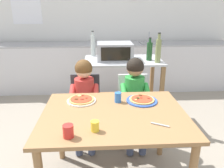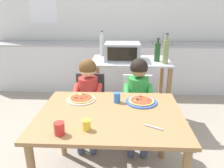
% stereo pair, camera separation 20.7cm
% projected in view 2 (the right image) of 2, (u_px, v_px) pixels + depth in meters
% --- Properties ---
extents(ground_plane, '(11.62, 11.62, 0.00)m').
position_uv_depth(ground_plane, '(115.00, 122.00, 3.18)').
color(ground_plane, gray).
extents(back_wall_tiled, '(5.50, 0.14, 2.70)m').
position_uv_depth(back_wall_tiled, '(118.00, 18.00, 4.43)').
color(back_wall_tiled, white).
rests_on(back_wall_tiled, ground).
extents(kitchen_counter, '(4.95, 0.60, 1.11)m').
position_uv_depth(kitchen_counter, '(118.00, 67.00, 4.34)').
color(kitchen_counter, silver).
rests_on(kitchen_counter, ground).
extents(kitchen_island_cart, '(1.03, 0.63, 0.90)m').
position_uv_depth(kitchen_island_cart, '(130.00, 81.00, 3.03)').
color(kitchen_island_cart, '#B7BABF').
rests_on(kitchen_island_cart, ground).
extents(toaster_oven, '(0.46, 0.38, 0.22)m').
position_uv_depth(toaster_oven, '(122.00, 51.00, 2.91)').
color(toaster_oven, '#999BA0').
rests_on(toaster_oven, kitchen_island_cart).
extents(bottle_brown_beer, '(0.06, 0.06, 0.35)m').
position_uv_depth(bottle_brown_beer, '(102.00, 45.00, 3.14)').
color(bottle_brown_beer, '#ADB7B2').
rests_on(bottle_brown_beer, kitchen_island_cart).
extents(bottle_dark_olive_oil, '(0.07, 0.07, 0.30)m').
position_uv_depth(bottle_dark_olive_oil, '(157.00, 52.00, 2.82)').
color(bottle_dark_olive_oil, '#1E4723').
rests_on(bottle_dark_olive_oil, kitchen_island_cart).
extents(bottle_slim_sauce, '(0.07, 0.07, 0.37)m').
position_uv_depth(bottle_slim_sauce, '(166.00, 51.00, 2.69)').
color(bottle_slim_sauce, olive).
rests_on(bottle_slim_sauce, kitchen_island_cart).
extents(dining_table, '(1.21, 0.92, 0.74)m').
position_uv_depth(dining_table, '(110.00, 123.00, 1.87)').
color(dining_table, olive).
rests_on(dining_table, ground).
extents(dining_chair_left, '(0.36, 0.36, 0.81)m').
position_uv_depth(dining_chair_left, '(90.00, 103.00, 2.65)').
color(dining_chair_left, '#333338').
rests_on(dining_chair_left, ground).
extents(dining_chair_right, '(0.36, 0.36, 0.81)m').
position_uv_depth(dining_chair_right, '(137.00, 105.00, 2.60)').
color(dining_chair_right, silver).
rests_on(dining_chair_right, ground).
extents(child_in_red_shirt, '(0.32, 0.42, 1.02)m').
position_uv_depth(child_in_red_shirt, '(88.00, 92.00, 2.48)').
color(child_in_red_shirt, '#424C6B').
rests_on(child_in_red_shirt, ground).
extents(child_in_green_shirt, '(0.32, 0.42, 1.03)m').
position_uv_depth(child_in_green_shirt, '(138.00, 94.00, 2.42)').
color(child_in_green_shirt, '#424C6B').
rests_on(child_in_green_shirt, ground).
extents(pizza_plate_white, '(0.27, 0.27, 0.03)m').
position_uv_depth(pizza_plate_white, '(81.00, 99.00, 2.09)').
color(pizza_plate_white, white).
rests_on(pizza_plate_white, dining_table).
extents(pizza_plate_blue_rimmed, '(0.29, 0.29, 0.03)m').
position_uv_depth(pizza_plate_blue_rimmed, '(141.00, 101.00, 2.03)').
color(pizza_plate_blue_rimmed, '#3356B7').
rests_on(pizza_plate_blue_rimmed, dining_table).
extents(drinking_cup_yellow, '(0.06, 0.06, 0.08)m').
position_uv_depth(drinking_cup_yellow, '(87.00, 125.00, 1.58)').
color(drinking_cup_yellow, yellow).
rests_on(drinking_cup_yellow, dining_table).
extents(drinking_cup_red, '(0.07, 0.07, 0.09)m').
position_uv_depth(drinking_cup_red, '(59.00, 128.00, 1.52)').
color(drinking_cup_red, red).
rests_on(drinking_cup_red, dining_table).
extents(drinking_cup_blue, '(0.06, 0.06, 0.09)m').
position_uv_depth(drinking_cup_blue, '(117.00, 98.00, 2.03)').
color(drinking_cup_blue, blue).
rests_on(drinking_cup_blue, dining_table).
extents(serving_spoon, '(0.13, 0.08, 0.01)m').
position_uv_depth(serving_spoon, '(153.00, 127.00, 1.61)').
color(serving_spoon, '#B7BABF').
rests_on(serving_spoon, dining_table).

